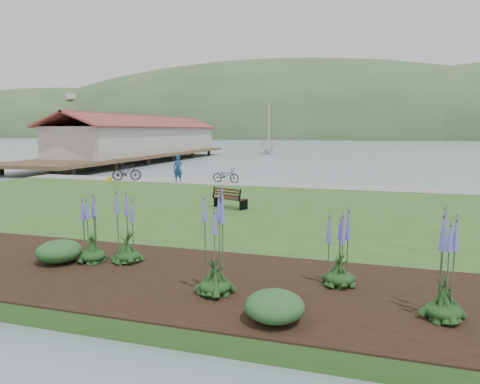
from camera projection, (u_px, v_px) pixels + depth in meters
The scene contains 19 objects.
ground at pixel (235, 212), 19.36m from camera, with size 600.00×600.00×0.00m, color slate.
lawn at pixel (220, 216), 17.44m from camera, with size 34.00×20.00×0.40m, color #29551E.
shoreline_path at pixel (269, 185), 25.84m from camera, with size 34.00×2.20×0.03m, color gray.
garden_bed at pixel (231, 284), 9.16m from camera, with size 24.00×4.40×0.04m, color black.
far_hillside at pixel (406, 139), 174.75m from camera, with size 580.00×80.00×38.00m, color #37552F, non-canonical shape.
pier_pavilion at pixel (144, 139), 50.76m from camera, with size 8.00×36.00×5.40m.
park_bench at pixel (229, 198), 18.04m from camera, with size 1.58×1.10×0.91m.
person at pixel (178, 166), 26.96m from camera, with size 0.73×0.51×2.02m, color navy.
bicycle_a at pixel (226, 175), 26.82m from camera, with size 1.79×0.62×0.94m, color black.
bicycle_b at pixel (127, 172), 27.95m from camera, with size 1.85×0.53×1.11m, color black.
sailboat at pixel (269, 154), 66.49m from camera, with size 9.47×9.64×24.97m, color silver.
pannier at pixel (110, 179), 27.25m from camera, with size 0.19×0.30×0.32m, color gold.
echium_0 at pixel (215, 246), 8.40m from camera, with size 0.62×0.62×2.38m.
echium_1 at pixel (340, 253), 8.92m from camera, with size 0.62×0.62×1.78m.
echium_2 at pixel (446, 274), 7.29m from camera, with size 0.62×0.62×2.01m.
echium_4 at pixel (92, 230), 10.50m from camera, with size 0.62×0.62×2.02m.
echium_5 at pixel (127, 232), 10.51m from camera, with size 0.62×0.62×2.03m.
shrub_0 at pixel (59, 251), 10.56m from camera, with size 1.09×1.09×0.55m, color #1E4C21.
shrub_1 at pixel (275, 306), 7.32m from camera, with size 1.03×1.03×0.52m, color #1E4C21.
Camera 1 is at (5.71, -18.15, 3.69)m, focal length 32.00 mm.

